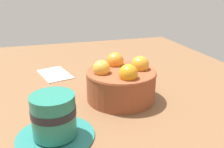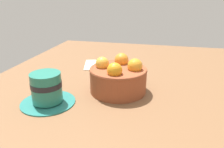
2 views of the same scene
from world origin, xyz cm
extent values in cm
cube|color=brown|center=(0.00, 0.00, -1.89)|extent=(120.04, 84.55, 3.78)
cylinder|color=brown|center=(0.00, 0.00, 3.41)|extent=(15.60, 15.60, 6.83)
torus|color=brown|center=(0.00, 0.00, 6.43)|extent=(15.80, 15.80, 1.00)
sphere|color=orange|center=(0.05, -4.52, 7.80)|extent=(4.09, 4.09, 4.09)
sphere|color=orange|center=(4.52, 0.05, 7.80)|extent=(4.07, 4.07, 4.07)
sphere|color=gold|center=(-0.05, 4.52, 7.80)|extent=(3.79, 3.79, 3.79)
sphere|color=orange|center=(-4.52, -0.05, 7.80)|extent=(3.95, 3.95, 3.95)
cylinder|color=#236F68|center=(-11.02, 15.74, 0.30)|extent=(13.59, 13.59, 0.60)
cylinder|color=#237260|center=(-11.02, 15.74, 4.29)|extent=(7.46, 7.46, 7.38)
cylinder|color=black|center=(-11.02, 15.74, 5.11)|extent=(7.62, 7.62, 1.33)
cube|color=white|center=(20.50, 13.44, 0.30)|extent=(13.22, 10.10, 0.60)
camera|label=1|loc=(-48.25, 16.76, 25.12)|focal=39.03mm
camera|label=2|loc=(-55.16, -11.43, 26.47)|focal=35.11mm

